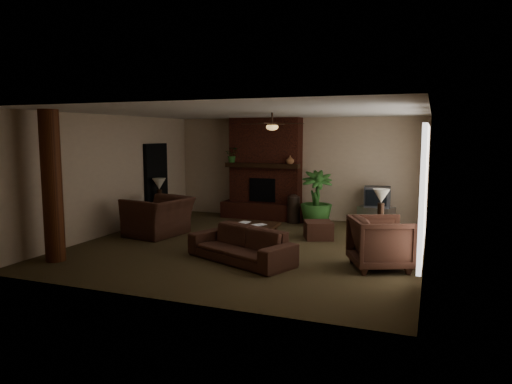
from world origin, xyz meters
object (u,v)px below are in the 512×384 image
at_px(coffee_table, 250,226).
at_px(lamp_left, 159,186).
at_px(log_column, 52,186).
at_px(floor_plant, 316,211).
at_px(ottoman, 318,230).
at_px(side_table_left, 159,213).
at_px(lamp_right, 381,198).
at_px(armchair_right, 381,240).
at_px(tv_stand, 376,216).
at_px(side_table_right, 379,231).
at_px(sofa, 241,239).
at_px(armchair_left, 158,210).
at_px(floor_vase, 294,207).

relative_size(coffee_table, lamp_left, 1.85).
bearing_deg(log_column, floor_plant, 52.63).
height_order(log_column, ottoman, log_column).
distance_m(side_table_left, lamp_right, 5.80).
distance_m(armchair_right, tv_stand, 3.96).
height_order(log_column, coffee_table, log_column).
xyz_separation_m(coffee_table, side_table_right, (2.65, 0.86, -0.10)).
xyz_separation_m(sofa, floor_plant, (0.53, 3.75, -0.02)).
xyz_separation_m(sofa, tv_stand, (1.96, 4.35, -0.17)).
height_order(tv_stand, side_table_left, side_table_left).
bearing_deg(coffee_table, ottoman, 34.33).
xyz_separation_m(coffee_table, ottoman, (1.31, 0.90, -0.17)).
relative_size(armchair_left, armchair_right, 1.35).
bearing_deg(armchair_left, armchair_right, 88.63).
relative_size(coffee_table, floor_plant, 0.84).
xyz_separation_m(log_column, side_table_left, (-0.20, 3.84, -1.12)).
bearing_deg(ottoman, sofa, -111.38).
relative_size(sofa, lamp_left, 3.28).
height_order(tv_stand, floor_plant, floor_plant).
height_order(armchair_left, armchair_right, armchair_left).
xyz_separation_m(armchair_left, armchair_right, (5.14, -0.95, -0.09)).
bearing_deg(armchair_left, lamp_left, -139.42).
xyz_separation_m(floor_plant, lamp_left, (-3.98, -1.06, 0.60)).
xyz_separation_m(ottoman, floor_plant, (-0.39, 1.40, 0.20)).
relative_size(coffee_table, tv_stand, 1.41).
bearing_deg(armchair_left, coffee_table, 100.75).
xyz_separation_m(armchair_left, tv_stand, (4.62, 2.96, -0.34)).
distance_m(sofa, floor_plant, 3.79).
relative_size(log_column, armchair_left, 2.06).
bearing_deg(lamp_left, side_table_right, -3.76).
xyz_separation_m(armchair_right, side_table_right, (-0.23, 1.88, -0.23)).
bearing_deg(coffee_table, side_table_right, 18.04).
bearing_deg(side_table_right, armchair_left, -169.31).
bearing_deg(armchair_left, tv_stand, 131.75).
bearing_deg(tv_stand, armchair_left, -129.17).
relative_size(side_table_left, side_table_right, 1.00).
relative_size(ottoman, side_table_left, 1.09).
xyz_separation_m(floor_vase, lamp_right, (2.43, -1.73, 0.57)).
bearing_deg(armchair_left, sofa, 71.53).
relative_size(sofa, floor_vase, 2.77).
relative_size(armchair_left, floor_plant, 0.95).
bearing_deg(side_table_left, armchair_right, -20.35).
relative_size(armchair_left, lamp_right, 2.10).
bearing_deg(armchair_right, lamp_left, 45.83).
height_order(log_column, sofa, log_column).
relative_size(log_column, armchair_right, 2.78).
relative_size(log_column, tv_stand, 3.29).
distance_m(tv_stand, side_table_left, 5.68).
height_order(floor_plant, lamp_left, lamp_left).
distance_m(armchair_left, lamp_right, 5.04).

